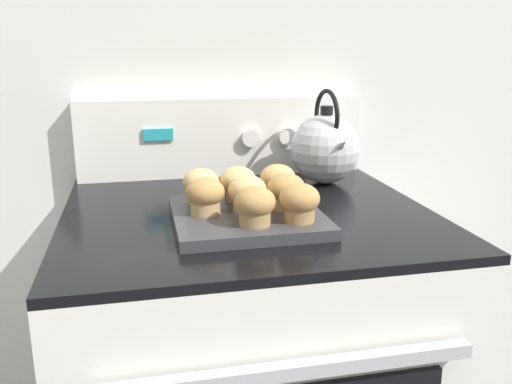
{
  "coord_description": "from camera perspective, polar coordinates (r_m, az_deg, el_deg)",
  "views": [
    {
      "loc": [
        -0.21,
        -0.71,
        1.23
      ],
      "look_at": [
        0.01,
        0.31,
        0.95
      ],
      "focal_mm": 38.0,
      "sensor_mm": 36.0,
      "label": 1
    }
  ],
  "objects": [
    {
      "name": "control_panel",
      "position": [
        1.43,
        -3.5,
        5.84
      ],
      "size": [
        0.74,
        0.07,
        0.2
      ],
      "color": "white",
      "rests_on": "stove_range"
    },
    {
      "name": "muffin_r2_c0",
      "position": [
        1.11,
        -5.8,
        0.72
      ],
      "size": [
        0.07,
        0.07,
        0.07
      ],
      "color": "tan",
      "rests_on": "muffin_pan"
    },
    {
      "name": "muffin_r2_c2",
      "position": [
        1.14,
        2.29,
        1.22
      ],
      "size": [
        0.07,
        0.07,
        0.07
      ],
      "color": "olive",
      "rests_on": "muffin_pan"
    },
    {
      "name": "muffin_r2_c1",
      "position": [
        1.12,
        -1.89,
        0.94
      ],
      "size": [
        0.07,
        0.07,
        0.07
      ],
      "color": "#A37A4C",
      "rests_on": "muffin_pan"
    },
    {
      "name": "wall_back",
      "position": [
        1.46,
        -4.04,
        14.07
      ],
      "size": [
        8.0,
        0.05,
        2.4
      ],
      "color": "silver",
      "rests_on": "ground_plane"
    },
    {
      "name": "muffin_r0_c1",
      "position": [
        0.97,
        -0.12,
        -1.42
      ],
      "size": [
        0.07,
        0.07,
        0.07
      ],
      "color": "#A37A4C",
      "rests_on": "muffin_pan"
    },
    {
      "name": "muffin_r1_c2",
      "position": [
        1.07,
        3.18,
        0.13
      ],
      "size": [
        0.07,
        0.07,
        0.07
      ],
      "color": "tan",
      "rests_on": "muffin_pan"
    },
    {
      "name": "muffin_r1_c1",
      "position": [
        1.05,
        -0.92,
        -0.11
      ],
      "size": [
        0.07,
        0.07,
        0.07
      ],
      "color": "tan",
      "rests_on": "muffin_pan"
    },
    {
      "name": "tea_kettle",
      "position": [
        1.35,
        7.35,
        4.64
      ],
      "size": [
        0.17,
        0.21,
        0.23
      ],
      "color": "silver",
      "rests_on": "stove_range"
    },
    {
      "name": "muffin_r0_c2",
      "position": [
        0.99,
        4.6,
        -1.06
      ],
      "size": [
        0.07,
        0.07,
        0.07
      ],
      "color": "#A37A4C",
      "rests_on": "muffin_pan"
    },
    {
      "name": "muffin_pan",
      "position": [
        1.06,
        -0.98,
        -2.61
      ],
      "size": [
        0.28,
        0.28,
        0.02
      ],
      "color": "#38383D",
      "rests_on": "stove_range"
    },
    {
      "name": "muffin_r1_c0",
      "position": [
        1.04,
        -5.37,
        -0.36
      ],
      "size": [
        0.07,
        0.07,
        0.07
      ],
      "color": "tan",
      "rests_on": "muffin_pan"
    }
  ]
}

